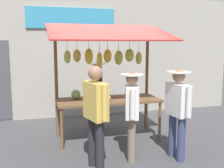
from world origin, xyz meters
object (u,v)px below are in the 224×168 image
at_px(shopper_with_ponytail, 96,110).
at_px(vendor_with_sunhat, 98,90).
at_px(shopper_with_shopping_bag, 132,109).
at_px(shopper_in_grey_tee, 178,107).
at_px(market_stall, 107,67).

bearing_deg(shopper_with_ponytail, vendor_with_sunhat, -27.13).
distance_m(vendor_with_sunhat, shopper_with_shopping_bag, 1.94).
relative_size(vendor_with_sunhat, shopper_in_grey_tee, 1.01).
bearing_deg(shopper_in_grey_tee, market_stall, 26.12).
xyz_separation_m(market_stall, shopper_in_grey_tee, (-0.91, 1.43, -0.61)).
height_order(vendor_with_sunhat, shopper_in_grey_tee, vendor_with_sunhat).
bearing_deg(shopper_in_grey_tee, shopper_with_ponytail, 83.99).
relative_size(shopper_with_ponytail, shopper_with_shopping_bag, 1.09).
xyz_separation_m(vendor_with_sunhat, shopper_in_grey_tee, (-0.97, 2.11, -0.02)).
distance_m(shopper_in_grey_tee, shopper_with_shopping_bag, 0.82).
relative_size(market_stall, shopper_with_shopping_bag, 1.59).
xyz_separation_m(vendor_with_sunhat, shopper_with_shopping_bag, (-0.17, 1.93, -0.05)).
distance_m(shopper_with_ponytail, shopper_in_grey_tee, 1.48).
bearing_deg(shopper_with_shopping_bag, shopper_in_grey_tee, -86.19).
bearing_deg(shopper_with_shopping_bag, vendor_with_sunhat, 22.14).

